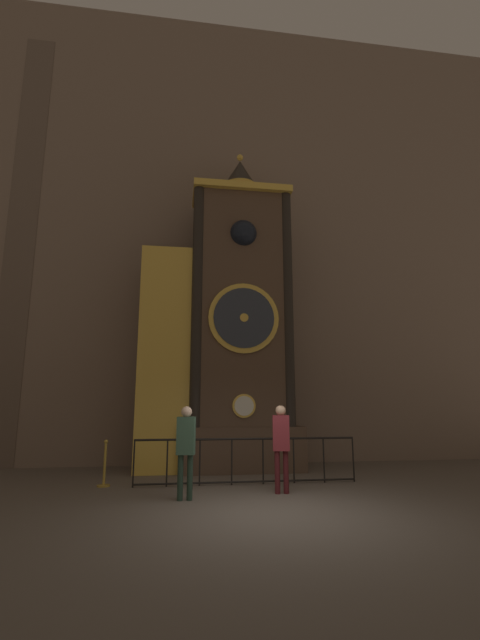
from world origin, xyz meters
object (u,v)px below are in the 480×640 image
Objects in this scene: visitor_near at (186,443)px; stanchion_post at (104,471)px; visitor_far at (281,440)px; clock_tower at (224,327)px.

stanchion_post is (-1.74, 1.66, -0.72)m from visitor_near.
visitor_near is 1.99m from visitor_far.
stanchion_post is (-3.69, 1.31, -0.73)m from visitor_far.
visitor_near is 2.51m from stanchion_post.
clock_tower is 9.59× the size of stanchion_post.
visitor_far reaches higher than stanchion_post.
clock_tower is 5.52× the size of visitor_near.
clock_tower is 5.46× the size of visitor_far.
stanchion_post is at bearing 146.95° from visitor_near.
visitor_far is at bearing -75.03° from clock_tower.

